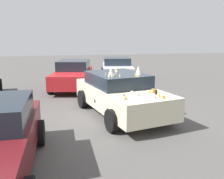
% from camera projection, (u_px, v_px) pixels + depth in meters
% --- Properties ---
extents(ground_plane, '(60.00, 60.00, 0.00)m').
position_uv_depth(ground_plane, '(120.00, 114.00, 8.48)').
color(ground_plane, '#514F4C').
extents(art_car_decorated, '(4.66, 2.73, 1.71)m').
position_uv_depth(art_car_decorated, '(120.00, 93.00, 8.37)').
color(art_car_decorated, beige).
rests_on(art_car_decorated, ground).
extents(parked_sedan_near_left, '(4.49, 2.62, 1.39)m').
position_uv_depth(parked_sedan_near_left, '(117.00, 68.00, 15.49)').
color(parked_sedan_near_left, silver).
rests_on(parked_sedan_near_left, ground).
extents(parked_sedan_row_back_center, '(4.60, 2.66, 1.45)m').
position_uv_depth(parked_sedan_row_back_center, '(73.00, 74.00, 12.77)').
color(parked_sedan_row_back_center, red).
rests_on(parked_sedan_row_back_center, ground).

